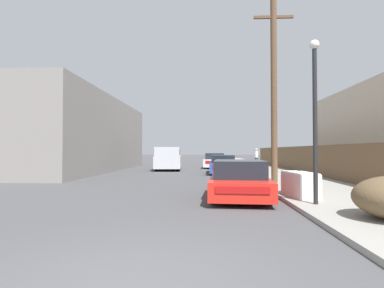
# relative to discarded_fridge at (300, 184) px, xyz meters

# --- Properties ---
(sidewalk_curb) EXTENTS (4.20, 63.00, 0.12)m
(sidewalk_curb) POSITION_rel_discarded_fridge_xyz_m (1.49, 17.21, -0.44)
(sidewalk_curb) COLOR gray
(sidewalk_curb) RESTS_ON ground
(discarded_fridge) EXTENTS (0.81, 1.64, 0.79)m
(discarded_fridge) POSITION_rel_discarded_fridge_xyz_m (0.00, 0.00, 0.00)
(discarded_fridge) COLOR white
(discarded_fridge) RESTS_ON sidewalk_curb
(parked_sports_car_red) EXTENTS (2.14, 4.75, 1.24)m
(parked_sports_car_red) POSITION_rel_discarded_fridge_xyz_m (-1.86, 0.53, 0.07)
(parked_sports_car_red) COLOR red
(parked_sports_car_red) RESTS_ON ground
(car_parked_mid) EXTENTS (1.82, 4.51, 1.26)m
(car_parked_mid) POSITION_rel_discarded_fridge_xyz_m (-1.82, 10.87, 0.09)
(car_parked_mid) COLOR #2D478C
(car_parked_mid) RESTS_ON ground
(car_parked_far) EXTENTS (2.18, 4.55, 1.33)m
(car_parked_far) POSITION_rel_discarded_fridge_xyz_m (-2.10, 17.58, 0.12)
(car_parked_far) COLOR silver
(car_parked_far) RESTS_ON ground
(pickup_truck) EXTENTS (2.33, 5.46, 1.83)m
(pickup_truck) POSITION_rel_discarded_fridge_xyz_m (-5.95, 14.33, 0.41)
(pickup_truck) COLOR silver
(pickup_truck) RESTS_ON ground
(utility_pole) EXTENTS (1.80, 0.28, 8.42)m
(utility_pole) POSITION_rel_discarded_fridge_xyz_m (0.16, 4.18, 3.96)
(utility_pole) COLOR brown
(utility_pole) RESTS_ON sidewalk_curb
(street_lamp) EXTENTS (0.26, 0.26, 4.46)m
(street_lamp) POSITION_rel_discarded_fridge_xyz_m (-0.00, -1.37, 2.22)
(street_lamp) COLOR #232326
(street_lamp) RESTS_ON sidewalk_curb
(wooden_fence) EXTENTS (0.08, 33.82, 1.74)m
(wooden_fence) POSITION_rel_discarded_fridge_xyz_m (3.44, 8.76, 0.49)
(wooden_fence) COLOR brown
(wooden_fence) RESTS_ON sidewalk_curb
(building_left_block) EXTENTS (7.00, 18.00, 5.57)m
(building_left_block) POSITION_rel_discarded_fridge_xyz_m (-13.32, 13.41, 2.29)
(building_left_block) COLOR gray
(building_left_block) RESTS_ON ground
(pedestrian) EXTENTS (0.34, 0.34, 1.67)m
(pedestrian) POSITION_rel_discarded_fridge_xyz_m (1.76, 18.59, 0.47)
(pedestrian) COLOR #282D42
(pedestrian) RESTS_ON sidewalk_curb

